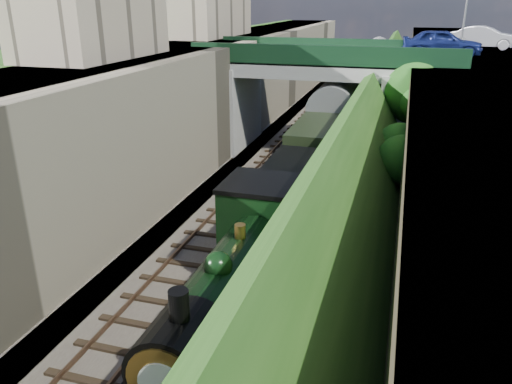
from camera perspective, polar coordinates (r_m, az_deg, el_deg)
trackbed at (r=30.14m, az=5.59°, el=2.51°), size 10.00×90.00×0.20m
retaining_wall at (r=30.72m, az=-4.42°, el=9.47°), size 1.00×90.00×7.00m
street_plateau_left at (r=32.12m, az=-10.36°, el=9.71°), size 6.00×90.00×7.00m
street_plateau_right at (r=29.14m, az=24.56°, el=6.23°), size 8.00×90.00×6.25m
embankment_slope at (r=27.80m, az=15.30°, el=5.69°), size 4.78×90.00×6.54m
track_left at (r=30.51m, az=1.91°, el=3.12°), size 2.50×90.00×0.20m
track_right at (r=29.90m, az=7.86°, el=2.55°), size 2.50×90.00×0.20m
road_bridge at (r=32.86m, az=8.89°, el=11.07°), size 16.00×6.40×7.25m
building_near at (r=26.60m, az=-18.23°, el=18.70°), size 4.00×8.00×4.00m
tree at (r=30.24m, az=17.82°, el=10.57°), size 3.60×3.80×6.60m
lamppost at (r=38.85m, az=23.04°, el=19.41°), size 0.87×0.15×6.00m
car_blue at (r=35.55m, az=20.47°, el=15.71°), size 4.99×2.05×1.69m
car_silver at (r=42.31m, az=24.66°, el=15.76°), size 5.13×2.69×1.61m
locomotive at (r=14.90m, az=-1.95°, el=-10.31°), size 3.10×10.22×3.83m
tender at (r=21.40m, az=4.30°, el=-1.03°), size 2.70×6.00×3.05m
coach_front at (r=33.15m, az=9.11°, el=7.56°), size 2.90×18.00×3.70m
coach_middle at (r=51.53m, az=12.12°, el=12.15°), size 2.90×18.00×3.70m
coach_rear at (r=70.14m, az=13.57°, el=14.31°), size 2.90×18.00×3.70m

